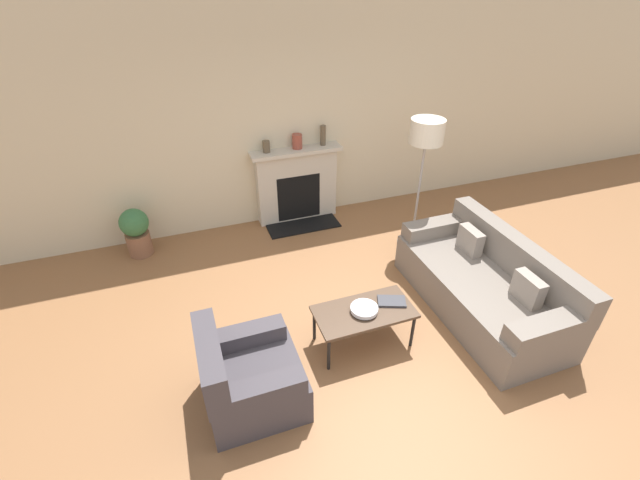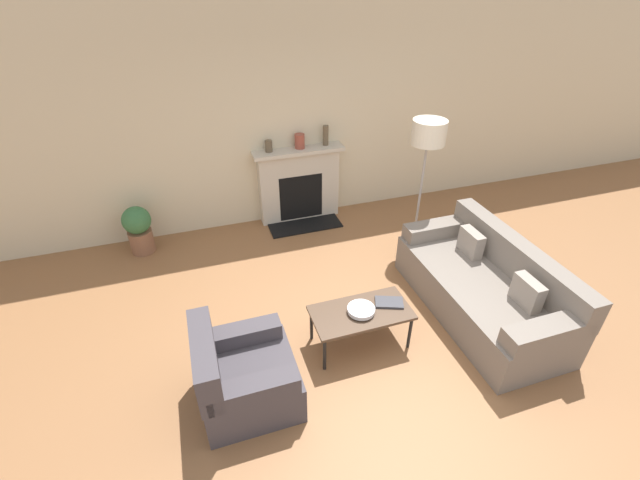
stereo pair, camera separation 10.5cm
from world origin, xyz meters
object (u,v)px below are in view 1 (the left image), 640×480
Objects in this scene: armchair_near at (248,377)px; mantel_vase_left at (266,147)px; coffee_table at (364,313)px; floor_lamp at (425,144)px; mantel_vase_center_left at (297,141)px; bowl at (364,309)px; couch at (484,285)px; book at (392,301)px; potted_plant at (136,231)px; mantel_vase_center_right at (323,135)px; fireplace at (297,186)px.

mantel_vase_left reaches higher than armchair_near.
floor_lamp is at bearing 45.73° from coffee_table.
mantel_vase_left is (-0.27, 2.60, 0.77)m from coffee_table.
floor_lamp is at bearing -56.51° from armchair_near.
mantel_vase_center_left is at bearing 0.00° from mantel_vase_left.
bowl is at bearing -134.20° from floor_lamp.
mantel_vase_center_left is at bearing 86.40° from bowl.
floor_lamp reaches higher than armchair_near.
floor_lamp is (1.38, 1.42, 0.95)m from bowl.
armchair_near reaches higher than bowl.
bowl is at bearing -76.71° from armchair_near.
couch is 1.14m from book.
potted_plant reaches higher than book.
bowl is at bearing -101.55° from mantel_vase_center_right.
floor_lamp is at bearing -43.65° from fireplace.
armchair_near reaches higher than coffee_table.
mantel_vase_left is 0.24× the size of potted_plant.
armchair_near reaches higher than potted_plant.
potted_plant is at bearing -174.75° from fireplace.
armchair_near is at bearing -71.97° from potted_plant.
armchair_near is 1.53m from book.
mantel_vase_left is 0.80m from mantel_vase_center_right.
mantel_vase_left is at bearing 177.85° from fireplace.
coffee_table is 2.72m from mantel_vase_center_left.
bowl is 3.16m from potted_plant.
mantel_vase_center_left is at bearing 27.92° from fireplace.
mantel_vase_center_right reaches higher than book.
coffee_table is 0.56× the size of floor_lamp.
mantel_vase_center_left is (-1.27, 2.57, 0.86)m from couch.
coffee_table is 3.06× the size of book.
floor_lamp is at bearing -15.95° from potted_plant.
bowl is (1.19, 0.28, 0.16)m from armchair_near.
couch is 2.49× the size of armchair_near.
mantel_vase_left is 0.57× the size of mantel_vase_center_right.
floor_lamp is at bearing 73.80° from book.
mantel_vase_left is (-1.70, 2.57, 0.84)m from couch.
mantel_vase_center_left is at bearing -25.03° from armchair_near.
book is 2.69m from mantel_vase_center_left.
couch is 4.21m from potted_plant.
coffee_table is 1.48× the size of potted_plant.
fireplace reaches higher than potted_plant.
mantel_vase_center_left is (0.03, 0.01, 0.65)m from fireplace.
fireplace is at bearing 115.30° from book.
bowl is at bearing -88.09° from couch.
armchair_near reaches higher than book.
fireplace reaches higher than book.
armchair_near is 0.84× the size of coffee_table.
coffee_table is at bearing -49.11° from potted_plant.
floor_lamp reaches higher than coffee_table.
mantel_vase_left is at bearing -146.44° from couch.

